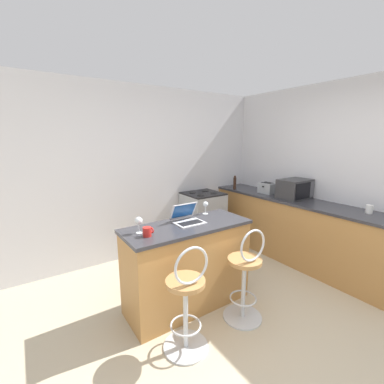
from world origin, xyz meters
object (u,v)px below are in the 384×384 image
at_px(bar_stool_near, 187,302).
at_px(laptop, 187,217).
at_px(wine_glass_short, 139,221).
at_px(mug_red, 147,232).
at_px(pepper_mill, 235,183).
at_px(mug_white, 369,209).
at_px(microwave, 295,189).
at_px(stove_range, 203,220).
at_px(bar_stool_far, 245,278).
at_px(toaster, 267,188).
at_px(wine_glass_tall, 205,205).

relative_size(bar_stool_near, laptop, 3.22).
xyz_separation_m(wine_glass_short, mug_red, (0.03, -0.12, -0.07)).
relative_size(bar_stool_near, pepper_mill, 4.03).
distance_m(wine_glass_short, pepper_mill, 2.52).
xyz_separation_m(laptop, mug_white, (2.02, -0.95, -0.00)).
xyz_separation_m(microwave, pepper_mill, (-0.24, 1.04, -0.03)).
height_order(stove_range, wine_glass_short, wine_glass_short).
relative_size(bar_stool_far, toaster, 3.82).
distance_m(stove_range, wine_glass_short, 2.06).
bearing_deg(mug_red, microwave, 3.98).
xyz_separation_m(laptop, pepper_mill, (1.71, 1.07, 0.07)).
xyz_separation_m(toaster, wine_glass_tall, (-1.58, -0.39, 0.03)).
distance_m(bar_stool_far, toaster, 2.05).
bearing_deg(mug_white, microwave, 94.01).
distance_m(mug_white, mug_red, 2.67).
height_order(wine_glass_tall, mug_red, wine_glass_tall).
relative_size(mug_white, pepper_mill, 0.41).
bearing_deg(mug_white, wine_glass_short, 160.20).
height_order(bar_stool_far, toaster, toaster).
xyz_separation_m(wine_glass_tall, pepper_mill, (1.36, 0.94, 0.01)).
height_order(laptop, pepper_mill, pepper_mill).
height_order(bar_stool_near, toaster, toaster).
relative_size(pepper_mill, mug_red, 2.52).
xyz_separation_m(bar_stool_near, bar_stool_far, (0.70, 0.00, 0.00)).
height_order(laptop, microwave, microwave).
distance_m(laptop, toaster, 2.00).
xyz_separation_m(microwave, mug_white, (0.07, -0.99, -0.10)).
distance_m(stove_range, mug_white, 2.35).
distance_m(mug_white, wine_glass_short, 2.75).
distance_m(bar_stool_far, wine_glass_short, 1.20).
height_order(toaster, mug_red, toaster).
height_order(laptop, mug_red, laptop).
height_order(stove_range, mug_red, mug_red).
relative_size(toaster, stove_range, 0.27).
bearing_deg(mug_red, toaster, 15.15).
height_order(bar_stool_near, laptop, laptop).
bearing_deg(microwave, stove_range, 129.80).
relative_size(laptop, stove_range, 0.33).
bearing_deg(stove_range, bar_stool_near, -129.91).
bearing_deg(wine_glass_tall, laptop, -159.09).
relative_size(bar_stool_near, stove_range, 1.05).
distance_m(mug_white, pepper_mill, 2.05).
distance_m(bar_stool_near, stove_range, 2.24).
distance_m(wine_glass_short, mug_red, 0.14).
bearing_deg(microwave, laptop, -179.05).
bearing_deg(laptop, microwave, 0.95).
height_order(microwave, toaster, microwave).
bearing_deg(bar_stool_far, wine_glass_short, 146.61).
distance_m(toaster, mug_white, 1.48).
xyz_separation_m(bar_stool_far, pepper_mill, (1.40, 1.67, 0.59)).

